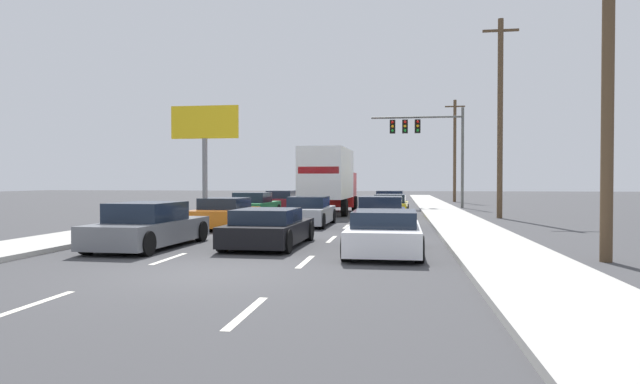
{
  "coord_description": "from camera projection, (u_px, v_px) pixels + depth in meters",
  "views": [
    {
      "loc": [
        3.88,
        -10.7,
        1.9
      ],
      "look_at": [
        0.41,
        13.07,
        1.43
      ],
      "focal_mm": 30.37,
      "sensor_mm": 36.0,
      "label": 1
    }
  ],
  "objects": [
    {
      "name": "ground_plane",
      "position": [
        340.0,
        210.0,
        35.92
      ],
      "size": [
        140.0,
        140.0,
        0.0
      ],
      "primitive_type": "plane",
      "color": "#3D3D3F"
    },
    {
      "name": "sidewalk_right",
      "position": [
        447.0,
        214.0,
        30.03
      ],
      "size": [
        2.53,
        80.0,
        0.14
      ],
      "primitive_type": "cube",
      "color": "#B2AFA8",
      "rests_on": "ground_plane"
    },
    {
      "name": "sidewalk_left",
      "position": [
        221.0,
        212.0,
        31.91
      ],
      "size": [
        2.53,
        80.0,
        0.14
      ],
      "primitive_type": "cube",
      "color": "#B2AFA8",
      "rests_on": "ground_plane"
    },
    {
      "name": "lane_markings",
      "position": [
        334.0,
        213.0,
        32.81
      ],
      "size": [
        3.54,
        62.0,
        0.01
      ],
      "color": "silver",
      "rests_on": "ground_plane"
    },
    {
      "name": "car_maroon",
      "position": [
        284.0,
        201.0,
        35.39
      ],
      "size": [
        2.07,
        4.71,
        1.3
      ],
      "color": "maroon",
      "rests_on": "ground_plane"
    },
    {
      "name": "car_green",
      "position": [
        254.0,
        206.0,
        28.18
      ],
      "size": [
        2.04,
        4.31,
        1.32
      ],
      "color": "#196B38",
      "rests_on": "ground_plane"
    },
    {
      "name": "car_orange",
      "position": [
        224.0,
        214.0,
        22.08
      ],
      "size": [
        2.05,
        4.3,
        1.23
      ],
      "color": "orange",
      "rests_on": "ground_plane"
    },
    {
      "name": "car_gray",
      "position": [
        149.0,
        227.0,
        15.52
      ],
      "size": [
        2.06,
        4.6,
        1.3
      ],
      "color": "slate",
      "rests_on": "ground_plane"
    },
    {
      "name": "box_truck",
      "position": [
        330.0,
        178.0,
        31.36
      ],
      "size": [
        2.73,
        8.02,
        3.72
      ],
      "color": "white",
      "rests_on": "ground_plane"
    },
    {
      "name": "car_silver",
      "position": [
        309.0,
        212.0,
        23.21
      ],
      "size": [
        1.89,
        4.36,
        1.25
      ],
      "color": "#B7BABF",
      "rests_on": "ground_plane"
    },
    {
      "name": "car_black",
      "position": [
        269.0,
        228.0,
        15.82
      ],
      "size": [
        2.08,
        4.28,
        1.11
      ],
      "color": "black",
      "rests_on": "ground_plane"
    },
    {
      "name": "car_blue",
      "position": [
        390.0,
        201.0,
        35.53
      ],
      "size": [
        2.14,
        4.15,
        1.28
      ],
      "color": "#1E389E",
      "rests_on": "ground_plane"
    },
    {
      "name": "car_yellow",
      "position": [
        391.0,
        206.0,
        28.86
      ],
      "size": [
        2.01,
        4.4,
        1.21
      ],
      "color": "yellow",
      "rests_on": "ground_plane"
    },
    {
      "name": "car_navy",
      "position": [
        381.0,
        214.0,
        21.77
      ],
      "size": [
        2.02,
        4.37,
        1.3
      ],
      "color": "#141E4C",
      "rests_on": "ground_plane"
    },
    {
      "name": "car_white",
      "position": [
        385.0,
        233.0,
        14.26
      ],
      "size": [
        1.96,
        4.39,
        1.14
      ],
      "color": "white",
      "rests_on": "ground_plane"
    },
    {
      "name": "traffic_signal_mast",
      "position": [
        421.0,
        133.0,
        38.76
      ],
      "size": [
        6.57,
        0.69,
        7.14
      ],
      "color": "#595B56",
      "rests_on": "ground_plane"
    },
    {
      "name": "utility_pole_near",
      "position": [
        608.0,
        53.0,
        12.65
      ],
      "size": [
        1.8,
        0.28,
        9.54
      ],
      "color": "brown",
      "rests_on": "ground_plane"
    },
    {
      "name": "utility_pole_mid",
      "position": [
        500.0,
        116.0,
        27.74
      ],
      "size": [
        1.8,
        0.28,
        10.22
      ],
      "color": "brown",
      "rests_on": "ground_plane"
    },
    {
      "name": "utility_pole_far",
      "position": [
        455.0,
        149.0,
        49.66
      ],
      "size": [
        1.8,
        0.28,
        9.37
      ],
      "color": "brown",
      "rests_on": "ground_plane"
    },
    {
      "name": "roadside_billboard",
      "position": [
        205.0,
        134.0,
        37.71
      ],
      "size": [
        4.84,
        0.36,
        7.17
      ],
      "color": "slate",
      "rests_on": "ground_plane"
    }
  ]
}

